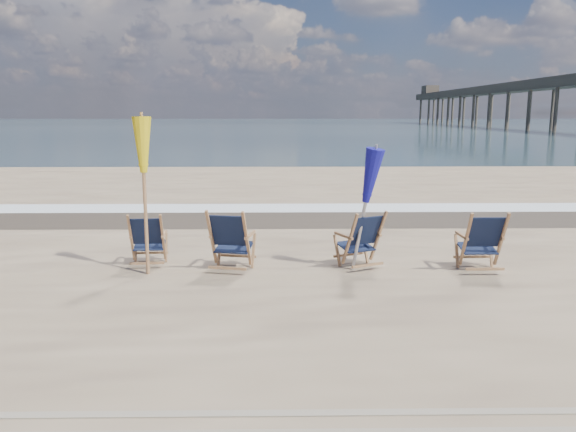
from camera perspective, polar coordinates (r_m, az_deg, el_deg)
name	(u,v)px	position (r m, az deg, el deg)	size (l,w,h in m)	color
ocean	(280,124)	(134.60, -0.82, 9.36)	(400.00, 400.00, 0.00)	#314852
surf_foam	(285,208)	(15.09, -0.35, 0.84)	(200.00, 1.40, 0.01)	silver
wet_sand_strip	(285,218)	(13.61, -0.29, -0.21)	(200.00, 2.60, 0.00)	#42362A
beach_chair_0	(163,240)	(9.48, -12.59, -2.36)	(0.59, 0.66, 0.92)	black
beach_chair_1	(247,242)	(8.87, -4.21, -2.61)	(0.66, 0.75, 1.04)	black
beach_chair_2	(378,239)	(9.32, 9.16, -2.27)	(0.62, 0.70, 0.98)	black
beach_chair_3	(502,242)	(9.48, 20.87, -2.49)	(0.65, 0.73, 1.02)	black
umbrella_yellow	(143,154)	(8.93, -14.54, 6.13)	(0.30, 0.30, 2.44)	#9D6E46
umbrella_blue	(364,181)	(8.89, 7.70, 3.57)	(0.30, 0.30, 1.98)	#A5A5AD
fishing_pier	(548,98)	(89.17, 24.93, 10.85)	(4.40, 140.00, 9.30)	#4D4238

